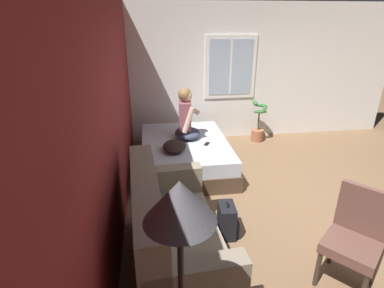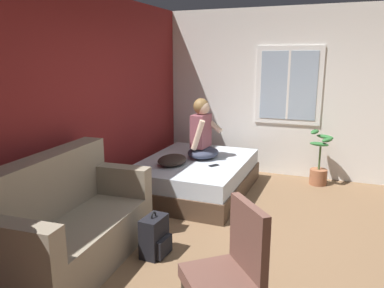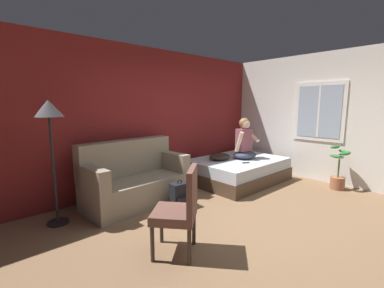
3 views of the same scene
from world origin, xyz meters
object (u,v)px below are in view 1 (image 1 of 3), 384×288
bed (185,154)px  throw_pillow (175,146)px  couch (171,236)px  side_chair (356,235)px  backpack (227,221)px  cell_phone (207,144)px  person_seated (186,118)px  floor_lamp (180,229)px  potted_plant (258,127)px

bed → throw_pillow: (-0.37, 0.20, 0.31)m
couch → side_chair: 1.73m
bed → backpack: 1.87m
bed → side_chair: 2.97m
backpack → cell_phone: size_ratio=3.18×
bed → couch: 2.31m
side_chair → person_seated: size_ratio=1.12×
person_seated → floor_lamp: (-3.61, 0.47, 0.59)m
couch → throw_pillow: (1.90, -0.21, 0.16)m
floor_lamp → potted_plant: bearing=-25.0°
couch → potted_plant: couch is taller
bed → floor_lamp: size_ratio=1.17×
backpack → floor_lamp: (-1.62, 0.71, 1.24)m
backpack → potted_plant: size_ratio=0.54×
couch → person_seated: person_seated is taller
couch → floor_lamp: (-1.20, 0.02, 1.04)m
couch → backpack: (0.42, -0.69, -0.20)m
side_chair → floor_lamp: 2.08m
backpack → potted_plant: potted_plant is taller
bed → backpack: bearing=-171.2°
cell_phone → throw_pillow: bearing=-131.8°
cell_phone → floor_lamp: size_ratio=0.08×
backpack → potted_plant: 3.15m
couch → throw_pillow: bearing=-6.2°
cell_phone → backpack: bearing=-61.6°
throw_pillow → cell_phone: 0.57m
couch → person_seated: bearing=-10.6°
throw_pillow → cell_phone: throw_pillow is taller
person_seated → cell_phone: 0.57m
side_chair → potted_plant: side_chair is taller
cell_phone → potted_plant: (1.18, -1.31, -0.18)m
couch → backpack: 0.83m
floor_lamp → throw_pillow: bearing=-4.1°
couch → backpack: size_ratio=3.82×
backpack → bed: bearing=8.8°
bed → person_seated: size_ratio=2.27×
bed → potted_plant: bearing=-59.2°
couch → potted_plant: (3.25, -2.06, -0.09)m
couch → throw_pillow: 1.92m
bed → couch: size_ratio=1.14×
person_seated → floor_lamp: floor_lamp is taller
couch → person_seated: size_ratio=2.00×
potted_plant → throw_pillow: bearing=126.1°
bed → side_chair: (-2.66, -1.28, 0.30)m
couch → backpack: bearing=-58.7°
side_chair → floor_lamp: floor_lamp is taller
floor_lamp → side_chair: bearing=-64.6°
person_seated → throw_pillow: (-0.51, 0.25, -0.29)m
person_seated → backpack: (-1.99, -0.24, -0.64)m
cell_phone → floor_lamp: floor_lamp is taller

